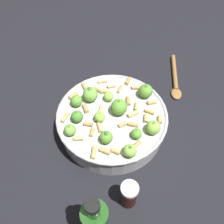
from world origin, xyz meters
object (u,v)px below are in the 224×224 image
(olive_oil_bottle, at_px, (96,223))
(wooden_spoon, at_px, (175,79))
(pepper_shaker, at_px, (129,195))
(cooking_pan, at_px, (112,120))

(olive_oil_bottle, bearing_deg, wooden_spoon, -83.44)
(olive_oil_bottle, height_order, wooden_spoon, olive_oil_bottle)
(pepper_shaker, bearing_deg, cooking_pan, -45.88)
(cooking_pan, bearing_deg, pepper_shaker, 134.12)
(cooking_pan, relative_size, olive_oil_bottle, 1.50)
(cooking_pan, bearing_deg, wooden_spoon, -103.69)
(pepper_shaker, height_order, olive_oil_bottle, olive_oil_bottle)
(pepper_shaker, height_order, wooden_spoon, pepper_shaker)
(pepper_shaker, bearing_deg, wooden_spoon, -79.68)
(pepper_shaker, relative_size, olive_oil_bottle, 0.41)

